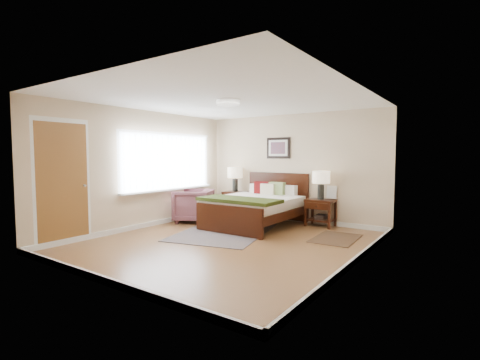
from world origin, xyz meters
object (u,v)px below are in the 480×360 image
Objects in this scene: nightstand_right at (320,210)px; armchair at (194,206)px; nightstand_left at (235,196)px; lamp_left at (235,174)px; lamp_right at (321,179)px; bed at (256,203)px; rug_persian at (224,232)px.

armchair reaches higher than nightstand_right.
nightstand_left is 0.56m from lamp_left.
nightstand_left is at bearing -179.46° from lamp_right.
armchair is at bearing -105.01° from lamp_left.
bed is 1.49m from lamp_right.
lamp_right is at bearing 36.67° from rug_persian.
lamp_left is 2.19m from rug_persian.
nightstand_right is 0.97× the size of lamp_right.
bed is at bearing -34.86° from lamp_left.
bed reaches higher than nightstand_right.
lamp_right is at bearing 86.79° from armchair.
armchair is (-2.61, -1.21, -0.65)m from lamp_right.
lamp_left is at bearing 179.64° from nightstand_right.
armchair is (-2.61, -1.19, 0.01)m from nightstand_right.
lamp_left is at bearing 136.96° from armchair.
nightstand_right is at bearing 36.43° from rug_persian.
nightstand_left is at bearing 136.70° from armchair.
nightstand_right is 2.39m from lamp_left.
nightstand_right is 0.97× the size of lamp_left.
lamp_right is 2.95m from armchair.
bed is 1.04m from rug_persian.
lamp_right is 0.27× the size of rug_persian.
armchair is at bearing -155.44° from nightstand_right.
nightstand_left is 1.03× the size of lamp_left.
rug_persian is (0.93, -1.65, -0.50)m from nightstand_left.
lamp_left is at bearing 180.00° from lamp_right.
lamp_right is at bearing 0.54° from nightstand_left.
bed is 3.29× the size of nightstand_left.
nightstand_left is at bearing -90.00° from lamp_left.
nightstand_right is 0.71× the size of armchair.
nightstand_right is 2.17m from rug_persian.
lamp_left is 0.73× the size of armchair.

